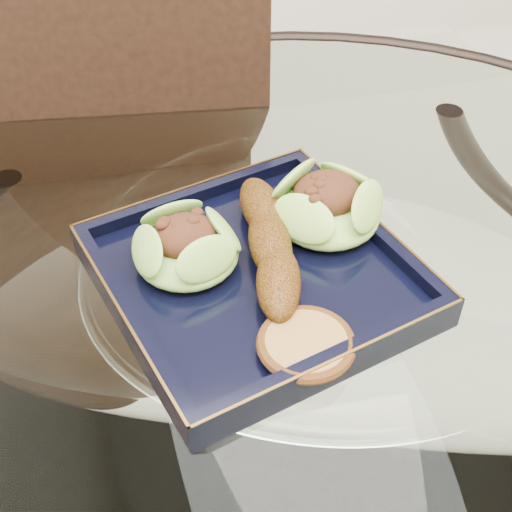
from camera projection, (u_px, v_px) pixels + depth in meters
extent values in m
cylinder|color=white|center=(316.00, 302.00, 0.68)|extent=(1.10, 1.10, 0.01)
torus|color=black|center=(316.00, 302.00, 0.68)|extent=(1.13, 1.13, 0.02)
cylinder|color=black|center=(407.00, 311.00, 1.19)|extent=(0.04, 0.04, 0.75)
cylinder|color=black|center=(67.00, 382.00, 1.08)|extent=(0.04, 0.04, 0.75)
cube|color=black|center=(146.00, 368.00, 1.00)|extent=(0.46, 0.46, 0.04)
cube|color=black|center=(126.00, 140.00, 0.96)|extent=(0.39, 0.09, 0.44)
cylinder|color=black|center=(63.00, 383.00, 1.28)|extent=(0.03, 0.03, 0.43)
cylinder|color=black|center=(255.00, 366.00, 1.30)|extent=(0.03, 0.03, 0.43)
cube|color=black|center=(256.00, 279.00, 0.68)|extent=(0.33, 0.33, 0.02)
ellipsoid|color=#5E9C2D|center=(187.00, 249.00, 0.67)|extent=(0.12, 0.12, 0.04)
ellipsoid|color=#6BA32F|center=(327.00, 208.00, 0.71)|extent=(0.14, 0.14, 0.04)
ellipsoid|color=#66380A|center=(270.00, 243.00, 0.68)|extent=(0.07, 0.20, 0.04)
cylinder|color=#A27336|center=(306.00, 345.00, 0.60)|extent=(0.10, 0.10, 0.01)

